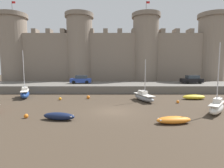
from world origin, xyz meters
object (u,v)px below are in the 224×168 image
mooring_buoy_mid_mud (27,116)px  mooring_buoy_near_channel (89,97)px  sailboat_midflat_left (217,107)px  car_quay_west (192,80)px  rowboat_midflat_centre (174,120)px  sailboat_foreground_right (25,93)px  mooring_buoy_near_shore (178,102)px  car_quay_centre_west (81,80)px  rowboat_midflat_right (195,97)px  mooring_buoy_off_centre (61,99)px  rowboat_foreground_centre (59,116)px  sailboat_near_channel_right (144,97)px

mooring_buoy_mid_mud → mooring_buoy_near_channel: bearing=65.4°
mooring_buoy_mid_mud → sailboat_midflat_left: bearing=5.2°
mooring_buoy_near_channel → car_quay_west: (19.37, 9.40, 1.88)m
rowboat_midflat_centre → sailboat_foreground_right: bearing=146.9°
mooring_buoy_near_shore → car_quay_centre_west: (-14.66, 12.49, 1.95)m
rowboat_midflat_right → mooring_buoy_near_channel: size_ratio=6.71×
sailboat_midflat_left → sailboat_foreground_right: sailboat_foreground_right is taller
mooring_buoy_off_centre → car_quay_west: 25.49m
rowboat_foreground_centre → mooring_buoy_mid_mud: rowboat_foreground_centre is taller
rowboat_foreground_centre → car_quay_centre_west: size_ratio=0.74×
rowboat_midflat_right → mooring_buoy_near_shore: size_ratio=9.01×
sailboat_near_channel_right → mooring_buoy_off_centre: bearing=177.5°
car_quay_centre_west → mooring_buoy_mid_mud: bearing=-95.1°
car_quay_west → car_quay_centre_west: size_ratio=1.00×
rowboat_midflat_right → mooring_buoy_near_channel: (-15.30, 0.42, -0.11)m
mooring_buoy_mid_mud → car_quay_west: (23.76, 18.99, 1.94)m
sailboat_foreground_right → car_quay_west: size_ratio=1.70×
rowboat_midflat_right → rowboat_midflat_centre: rowboat_midflat_right is taller
rowboat_midflat_right → sailboat_near_channel_right: bearing=-171.4°
rowboat_midflat_right → mooring_buoy_off_centre: 19.12m
sailboat_near_channel_right → rowboat_midflat_centre: sailboat_near_channel_right is taller
mooring_buoy_mid_mud → sailboat_foreground_right: bearing=116.8°
sailboat_midflat_left → car_quay_centre_west: sailboat_midflat_left is taller
car_quay_west → car_quay_centre_west: (-22.06, 0.03, 0.00)m
rowboat_foreground_centre → sailboat_near_channel_right: bearing=43.3°
rowboat_midflat_centre → rowboat_foreground_centre: bearing=174.2°
mooring_buoy_mid_mud → rowboat_midflat_centre: bearing=-6.6°
mooring_buoy_mid_mud → car_quay_west: bearing=38.6°
rowboat_foreground_centre → sailboat_midflat_left: size_ratio=0.43×
mooring_buoy_near_channel → mooring_buoy_off_centre: bearing=-164.8°
rowboat_midflat_centre → sailboat_foreground_right: (-18.27, 11.93, 0.37)m
rowboat_midflat_right → sailboat_foreground_right: bearing=177.1°
sailboat_near_channel_right → sailboat_midflat_left: 8.90m
rowboat_midflat_right → mooring_buoy_mid_mud: bearing=-155.0°
mooring_buoy_near_shore → car_quay_west: car_quay_west is taller
sailboat_near_channel_right → mooring_buoy_off_centre: 11.68m
sailboat_near_channel_right → car_quay_centre_west: 15.30m
sailboat_foreground_right → mooring_buoy_near_channel: bearing=-5.0°
rowboat_midflat_right → sailboat_near_channel_right: size_ratio=0.59×
rowboat_midflat_centre → mooring_buoy_off_centre: size_ratio=7.54×
mooring_buoy_off_centre → mooring_buoy_mid_mud: bearing=-93.9°
sailboat_foreground_right → mooring_buoy_mid_mud: bearing=-63.2°
mooring_buoy_off_centre → mooring_buoy_near_shore: mooring_buoy_off_centre is taller
sailboat_foreground_right → car_quay_centre_west: sailboat_foreground_right is taller
rowboat_midflat_right → mooring_buoy_near_shore: bearing=-141.5°
mooring_buoy_mid_mud → mooring_buoy_near_channel: mooring_buoy_near_channel is taller
mooring_buoy_near_shore → car_quay_centre_west: 19.35m
mooring_buoy_mid_mud → car_quay_west: car_quay_west is taller
mooring_buoy_near_channel → rowboat_midflat_right: bearing=-1.6°
sailboat_foreground_right → car_quay_west: bearing=16.4°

